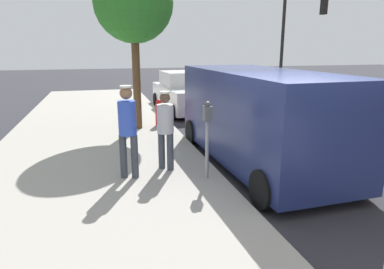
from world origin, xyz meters
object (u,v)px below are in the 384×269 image
Objects in this scene: pedestrian_in_blue at (128,126)px; traffic_light_corner at (298,29)px; pedestrian_in_gray at (165,126)px; parked_sedan_behind at (184,93)px; parking_meter_near at (207,127)px; fire_hydrant at (159,113)px; parked_van at (259,116)px; street_tree at (134,4)px.

pedestrian_in_blue is 13.39m from traffic_light_corner.
pedestrian_in_gray is 7.63m from parked_sedan_behind.
pedestrian_in_blue is 0.35× the size of traffic_light_corner.
parking_meter_near is 1.77× the size of fire_hydrant.
traffic_light_corner reaches higher than parking_meter_near.
pedestrian_in_blue reaches higher than fire_hydrant.
parked_van is (-2.96, -0.44, -0.04)m from pedestrian_in_blue.
traffic_light_corner is (-6.34, -1.74, 2.77)m from parked_sedan_behind.
parking_meter_near is 0.34× the size of parked_sedan_behind.
parking_meter_near is at bearing 99.90° from street_tree.
parked_van is 7.17m from parked_sedan_behind.
parked_sedan_behind is (-1.52, -8.01, -0.43)m from parking_meter_near.
traffic_light_corner is 6.05× the size of fire_hydrant.
parked_van is at bearing 121.43° from street_tree.
parked_sedan_behind is at bearing -106.72° from pedestrian_in_gray.
parked_sedan_behind is 7.13m from traffic_light_corner.
traffic_light_corner is (-9.31, -9.33, 2.32)m from pedestrian_in_blue.
traffic_light_corner reaches higher than pedestrian_in_blue.
pedestrian_in_blue is 0.40× the size of parked_sedan_behind.
parked_van is at bearing 54.46° from traffic_light_corner.
pedestrian_in_blue is 2.99m from parked_van.
fire_hydrant is (7.96, 4.90, -2.95)m from traffic_light_corner.
pedestrian_in_gray is 0.31× the size of traffic_light_corner.
parked_van is (-2.17, -0.14, 0.07)m from pedestrian_in_gray.
pedestrian_in_gray is at bearing 3.81° from parked_van.
street_tree is (2.33, 3.38, 3.13)m from parked_sedan_behind.
pedestrian_in_blue is at bearing 81.24° from street_tree.
parked_sedan_behind is at bearing -90.16° from parked_van.
traffic_light_corner is at bearing -128.86° from parking_meter_near.
fire_hydrant is (0.10, -4.85, -0.61)m from parking_meter_near.
pedestrian_in_gray is at bearing 46.67° from traffic_light_corner.
parking_meter_near is 0.31× the size of street_tree.
parking_meter_near is 1.52m from pedestrian_in_blue.
traffic_light_corner is 9.80m from fire_hydrant.
parked_sedan_behind is at bearing -111.42° from pedestrian_in_blue.
parked_van reaches higher than parked_sedan_behind.
parked_sedan_behind reaches higher than fire_hydrant.
pedestrian_in_blue is at bearing 72.98° from fire_hydrant.
street_tree is (0.81, -4.63, 2.70)m from parking_meter_near.
street_tree is 5.72× the size of fire_hydrant.
pedestrian_in_gray is 0.37× the size of parked_sedan_behind.
street_tree is (-0.65, -4.21, 2.68)m from pedestrian_in_blue.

